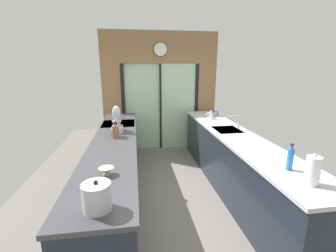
{
  "coord_description": "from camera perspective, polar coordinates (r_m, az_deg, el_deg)",
  "views": [
    {
      "loc": [
        -0.6,
        -2.85,
        1.9
      ],
      "look_at": [
        -0.08,
        0.63,
        0.99
      ],
      "focal_mm": 24.13,
      "sensor_mm": 36.0,
      "label": 1
    }
  ],
  "objects": [
    {
      "name": "oven_range",
      "position": [
        4.36,
        -12.05,
        -5.26
      ],
      "size": [
        0.6,
        0.6,
        0.92
      ],
      "color": "black",
      "rests_on": "ground_plane"
    },
    {
      "name": "back_wall_unit",
      "position": [
        5.3,
        -1.94,
        10.36
      ],
      "size": [
        2.64,
        0.12,
        2.7
      ],
      "color": "olive",
      "rests_on": "ground_plane"
    },
    {
      "name": "stand_mixer",
      "position": [
        3.63,
        -12.79,
        1.02
      ],
      "size": [
        0.17,
        0.27,
        0.42
      ],
      "color": "#B7BABC",
      "rests_on": "left_counter_run"
    },
    {
      "name": "soap_bottle",
      "position": [
        2.54,
        28.47,
        -7.3
      ],
      "size": [
        0.06,
        0.06,
        0.27
      ],
      "color": "#286BB7",
      "rests_on": "right_counter_run"
    },
    {
      "name": "right_counter_run",
      "position": [
        3.78,
        16.01,
        -8.51
      ],
      "size": [
        0.62,
        3.8,
        0.92
      ],
      "color": "#1E232D",
      "rests_on": "ground_plane"
    },
    {
      "name": "sink_faucet",
      "position": [
        3.87,
        17.08,
        1.46
      ],
      "size": [
        0.19,
        0.02,
        0.23
      ],
      "color": "#B7BABC",
      "rests_on": "right_counter_run"
    },
    {
      "name": "mixing_bowl",
      "position": [
        2.24,
        -15.32,
        -10.92
      ],
      "size": [
        0.15,
        0.15,
        0.07
      ],
      "color": "gray",
      "rests_on": "left_counter_run"
    },
    {
      "name": "kettle",
      "position": [
        4.56,
        10.86,
        2.98
      ],
      "size": [
        0.26,
        0.17,
        0.22
      ],
      "color": "#B7BABC",
      "rests_on": "right_counter_run"
    },
    {
      "name": "ground_plane",
      "position": [
        3.99,
        1.3,
        -14.18
      ],
      "size": [
        5.04,
        7.6,
        0.02
      ],
      "primitive_type": "cube",
      "color": "slate"
    },
    {
      "name": "stock_pot",
      "position": [
        1.74,
        -17.54,
        -16.66
      ],
      "size": [
        0.21,
        0.21,
        0.23
      ],
      "color": "#B7BABC",
      "rests_on": "left_counter_run"
    },
    {
      "name": "paper_towel_roll",
      "position": [
        2.33,
        32.72,
        -9.48
      ],
      "size": [
        0.14,
        0.14,
        0.28
      ],
      "color": "#B7BABC",
      "rests_on": "right_counter_run"
    },
    {
      "name": "knife_block",
      "position": [
        3.38,
        -13.05,
        -1.2
      ],
      "size": [
        0.08,
        0.14,
        0.24
      ],
      "color": "brown",
      "rests_on": "left_counter_run"
    },
    {
      "name": "left_counter_run",
      "position": [
        3.33,
        -13.2,
        -11.56
      ],
      "size": [
        0.62,
        3.8,
        0.92
      ],
      "color": "#1E232D",
      "rests_on": "ground_plane"
    }
  ]
}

